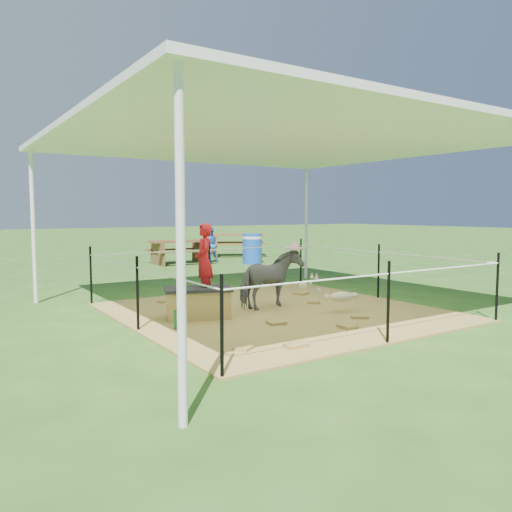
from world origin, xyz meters
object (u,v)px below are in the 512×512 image
woman (204,254)px  picnic_table_far (237,245)px  straw_bale (198,304)px  trash_barrel (252,249)px  green_bottle (176,319)px  foal (341,295)px  pony (271,279)px  distant_person (210,245)px  picnic_table_near (179,252)px

woman → picnic_table_far: 10.60m
picnic_table_far → straw_bale: bearing=-96.3°
straw_bale → trash_barrel: size_ratio=0.98×
green_bottle → foal: foal is taller
trash_barrel → foal: bearing=-112.6°
woman → pony: (1.21, 0.04, -0.47)m
foal → picnic_table_far: bearing=82.7°
green_bottle → distant_person: distant_person is taller
straw_bale → foal: bearing=-21.8°
pony → picnic_table_near: 7.64m
woman → pony: woman is taller
distant_person → trash_barrel: bearing=135.0°
pony → picnic_table_near: bearing=-23.8°
straw_bale → picnic_table_near: size_ratio=0.52×
foal → trash_barrel: size_ratio=1.06×
trash_barrel → picnic_table_near: (-1.93, 1.11, -0.10)m
green_bottle → picnic_table_near: size_ratio=0.14×
pony → trash_barrel: pony is taller
pony → straw_bale: bearing=81.4°
woman → trash_barrel: woman is taller
trash_barrel → distant_person: (-0.94, 1.00, 0.09)m
picnic_table_near → green_bottle: bearing=-110.5°
green_bottle → foal: size_ratio=0.26×
foal → trash_barrel: trash_barrel is taller
green_bottle → distant_person: (4.64, 7.80, 0.40)m
pony → picnic_table_far: (4.67, 8.77, -0.09)m
straw_bale → foal: size_ratio=0.93×
foal → picnic_table_near: picnic_table_near is taller
woman → picnic_table_near: woman is taller
straw_bale → woman: (0.10, 0.00, 0.74)m
green_bottle → trash_barrel: (5.58, 6.80, 0.30)m
distant_person → green_bottle: bearing=61.3°
trash_barrel → picnic_table_near: trash_barrel is taller
distant_person → foal: bearing=77.9°
green_bottle → trash_barrel: 8.80m
foal → trash_barrel: 7.76m
picnic_table_far → foal: bearing=-84.4°
straw_bale → foal: 2.21m
pony → distant_person: (2.78, 7.32, 0.05)m
woman → green_bottle: 1.14m
woman → picnic_table_near: (3.00, 7.46, -0.61)m
green_bottle → pony: size_ratio=0.23×
straw_bale → green_bottle: (-0.55, -0.45, -0.07)m
straw_bale → green_bottle: straw_bale is taller
woman → trash_barrel: 8.05m
woman → foal: bearing=87.3°
woman → picnic_table_near: size_ratio=0.62×
straw_bale → foal: foal is taller
woman → distant_person: bearing=171.6°
picnic_table_near → pony: bearing=-99.3°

